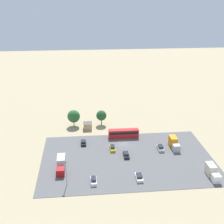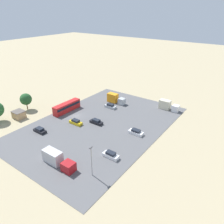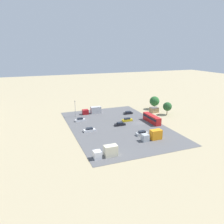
% 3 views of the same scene
% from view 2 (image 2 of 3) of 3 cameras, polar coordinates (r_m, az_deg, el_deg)
% --- Properties ---
extents(ground_plane, '(400.00, 400.00, 0.00)m').
position_cam_2_polar(ground_plane, '(78.26, -9.36, -1.02)').
color(ground_plane, tan).
extents(parking_lot_surface, '(57.29, 37.98, 0.08)m').
position_cam_2_polar(parking_lot_surface, '(71.69, -3.14, -3.30)').
color(parking_lot_surface, '#565659').
rests_on(parking_lot_surface, ground).
extents(shed_building, '(3.56, 4.01, 2.58)m').
position_cam_2_polar(shed_building, '(81.95, -23.17, -0.60)').
color(shed_building, tan).
rests_on(shed_building, ground).
extents(bus, '(11.50, 2.48, 3.26)m').
position_cam_2_polar(bus, '(81.63, -11.72, 1.37)').
color(bus, red).
rests_on(bus, ground).
extents(parked_car_0, '(1.83, 4.57, 1.61)m').
position_cam_2_polar(parked_car_0, '(83.03, -0.42, 1.55)').
color(parked_car_0, '#ADB2B7').
rests_on(parked_car_0, ground).
extents(parked_car_1, '(1.74, 4.64, 1.54)m').
position_cam_2_polar(parked_car_1, '(72.63, -9.47, -2.62)').
color(parked_car_1, gold).
rests_on(parked_car_1, ground).
extents(parked_car_2, '(1.88, 4.61, 1.49)m').
position_cam_2_polar(parked_car_2, '(66.58, 6.25, -5.24)').
color(parked_car_2, silver).
rests_on(parked_car_2, ground).
extents(parked_car_3, '(1.90, 4.25, 1.43)m').
position_cam_2_polar(parked_car_3, '(70.75, -18.33, -4.55)').
color(parked_car_3, black).
rests_on(parked_car_3, ground).
extents(parked_car_4, '(1.76, 4.51, 1.49)m').
position_cam_2_polar(parked_car_4, '(72.08, -4.14, -2.56)').
color(parked_car_4, black).
rests_on(parked_car_4, ground).
extents(parked_car_5, '(1.72, 4.37, 1.62)m').
position_cam_2_polar(parked_car_5, '(56.71, -0.33, -11.19)').
color(parked_car_5, silver).
rests_on(parked_car_5, ground).
extents(parked_truck_0, '(2.53, 9.43, 3.31)m').
position_cam_2_polar(parked_truck_0, '(55.59, -14.17, -11.91)').
color(parked_truck_0, maroon).
rests_on(parked_truck_0, ground).
extents(parked_truck_1, '(2.38, 7.55, 3.51)m').
position_cam_2_polar(parked_truck_1, '(87.34, 0.84, 3.48)').
color(parked_truck_1, '#ADB2B7').
rests_on(parked_truck_1, ground).
extents(parked_truck_2, '(2.35, 7.45, 3.42)m').
position_cam_2_polar(parked_truck_2, '(83.98, 14.37, 1.65)').
color(parked_truck_2, silver).
rests_on(parked_truck_2, ground).
extents(tree_near_shed, '(4.30, 4.30, 6.29)m').
position_cam_2_polar(tree_near_shed, '(86.55, -21.59, 3.13)').
color(tree_near_shed, brown).
rests_on(tree_near_shed, ground).
extents(light_pole_lot_centre, '(0.90, 0.28, 7.72)m').
position_cam_2_polar(light_pole_lot_centre, '(49.52, -5.38, -12.38)').
color(light_pole_lot_centre, gray).
rests_on(light_pole_lot_centre, ground).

